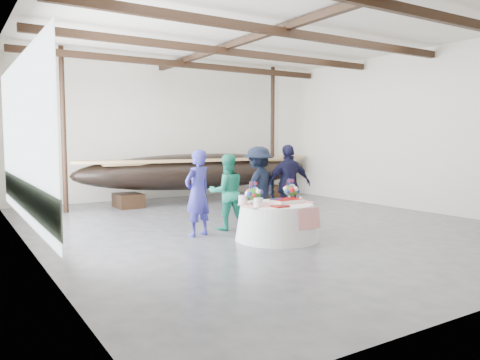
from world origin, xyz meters
TOP-DOWN VIEW (x-y plane):
  - floor at (0.00, 0.00)m, footprint 10.00×12.00m
  - wall_back at (0.00, 6.00)m, footprint 10.00×0.02m
  - wall_left at (-5.00, 0.00)m, footprint 0.02×12.00m
  - wall_right at (5.00, 0.00)m, footprint 0.02×12.00m
  - ceiling at (0.00, 0.00)m, footprint 10.00×12.00m
  - pavilion_structure at (0.00, 0.76)m, footprint 9.80×11.76m
  - open_bay at (-4.95, 1.00)m, footprint 0.03×7.00m
  - longboat_display at (0.75, 4.32)m, footprint 8.27×1.65m
  - banquet_table at (-0.66, -1.57)m, footprint 1.68×1.68m
  - tabletop_items at (-0.64, -1.42)m, footprint 1.56×0.97m
  - guest_woman_blue at (-1.85, -0.42)m, footprint 0.76×0.61m
  - guest_woman_teal at (-0.98, -0.14)m, footprint 0.94×0.81m
  - guest_man_left at (-0.14, -0.16)m, footprint 1.34×0.99m
  - guest_man_right at (0.54, -0.41)m, footprint 1.18×0.69m

SIDE VIEW (x-z plane):
  - floor at x=0.00m, z-range -0.01..0.01m
  - banquet_table at x=-0.66m, z-range 0.00..0.72m
  - guest_woman_teal at x=-0.98m, z-range 0.00..1.68m
  - tabletop_items at x=-0.64m, z-range 0.67..1.07m
  - guest_woman_blue at x=-1.85m, z-range 0.00..1.80m
  - guest_man_left at x=-0.14m, z-range 0.00..1.84m
  - guest_man_right at x=0.54m, z-range 0.00..1.89m
  - longboat_display at x=0.75m, z-range 0.21..1.77m
  - open_bay at x=-4.95m, z-range 0.23..3.43m
  - wall_back at x=0.00m, z-range 0.00..4.50m
  - wall_left at x=-5.00m, z-range 0.00..4.50m
  - wall_right at x=5.00m, z-range 0.00..4.50m
  - pavilion_structure at x=0.00m, z-range 1.75..6.25m
  - ceiling at x=0.00m, z-range 4.50..4.50m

